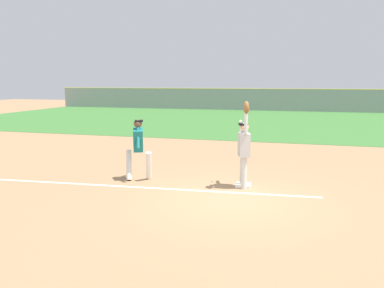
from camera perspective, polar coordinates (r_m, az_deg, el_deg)
ground_plane at (r=9.07m, az=5.64°, el=-8.39°), size 80.94×80.94×0.00m
outfield_grass at (r=26.94m, az=12.31°, el=3.36°), size 45.56×18.87×0.01m
chalk_foul_line at (r=10.68m, az=-14.94°, el=-5.90°), size 11.97×1.00×0.01m
first_base at (r=10.21m, az=7.69°, el=-6.15°), size 0.39×0.39×0.08m
fielder at (r=9.87m, az=7.82°, el=-0.28°), size 0.39×0.88×2.28m
runner at (r=10.71m, az=-8.06°, el=-0.19°), size 0.88×0.81×1.72m
baseball at (r=10.17m, az=7.30°, el=3.41°), size 0.07×0.07×0.07m
outfield_fence at (r=36.26m, az=13.22°, el=6.47°), size 45.64×0.08×2.06m
parked_car_white at (r=40.18m, az=2.09°, el=6.48°), size 4.59×2.51×1.25m
parked_car_green at (r=39.09m, az=10.94°, el=6.23°), size 4.44×2.20×1.25m
parked_car_red at (r=39.35m, az=20.87°, el=5.80°), size 4.51×2.32×1.25m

